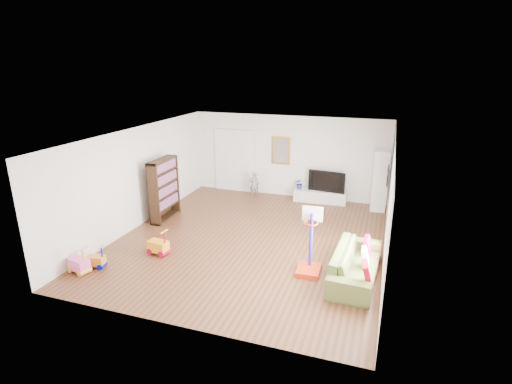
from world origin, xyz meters
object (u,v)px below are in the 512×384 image
(bookshelf, at_px, (164,189))
(sofa, at_px, (356,264))
(media_console, at_px, (320,196))
(basketball_hoop, at_px, (310,242))

(bookshelf, xyz_separation_m, sofa, (5.53, -1.68, -0.56))
(sofa, bearing_deg, media_console, 21.98)
(media_console, height_order, sofa, sofa)
(basketball_hoop, bearing_deg, media_console, 94.46)
(sofa, xyz_separation_m, basketball_hoop, (-0.97, -0.12, 0.40))
(bookshelf, distance_m, sofa, 5.81)
(bookshelf, bearing_deg, media_console, 34.05)
(basketball_hoop, bearing_deg, bookshelf, 155.83)
(media_console, bearing_deg, bookshelf, -147.27)
(sofa, bearing_deg, basketball_hoop, 100.11)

